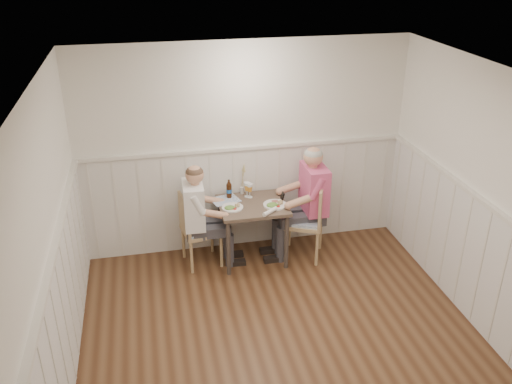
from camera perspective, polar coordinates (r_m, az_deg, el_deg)
The scene contains 16 objects.
ground_plane at distance 5.38m, azimuth 3.71°, elevation -17.24°, with size 4.50×4.50×0.00m, color #472B18.
room_shell at distance 4.49m, azimuth 4.24°, elevation -2.84°, with size 4.04×4.54×2.60m.
wainscot at distance 5.48m, azimuth 1.98°, elevation -7.15°, with size 4.00×4.49×1.34m.
dining_table at distance 6.48m, azimuth -0.37°, elevation -2.13°, with size 0.80×0.70×0.75m.
chair_right at distance 6.61m, azimuth 5.56°, elevation -2.72°, with size 0.61×0.61×0.98m.
chair_left at distance 6.49m, azimuth -6.28°, elevation -3.73°, with size 0.50×0.50×0.91m.
man_in_pink at distance 6.64m, azimuth 5.67°, elevation -1.89°, with size 0.66×0.46×1.44m.
diner_cream at distance 6.43m, azimuth -6.11°, elevation -3.39°, with size 0.62×0.43×1.32m.
plate_man at distance 6.38m, azimuth 1.96°, elevation -1.28°, with size 0.28×0.28×0.07m.
plate_diner at distance 6.32m, azimuth -2.59°, elevation -1.60°, with size 0.25×0.25×0.06m.
beer_glass_a at distance 6.54m, azimuth -0.66°, elevation 0.39°, with size 0.07×0.07×0.18m.
beer_glass_b at distance 6.55m, azimuth -0.95°, elevation 0.51°, with size 0.08×0.08×0.19m.
beer_bottle at distance 6.55m, azimuth -2.85°, elevation 0.24°, with size 0.07×0.07×0.24m.
rolled_napkin at distance 6.21m, azimuth 1.49°, elevation -2.07°, with size 0.20×0.17×0.05m.
grass_vase at distance 6.62m, azimuth -1.50°, elevation 1.27°, with size 0.05×0.05×0.41m.
gingham_mat at distance 6.53m, azimuth -3.28°, elevation -0.83°, with size 0.38×0.34×0.01m.
Camera 1 is at (-1.15, -3.79, 3.64)m, focal length 38.00 mm.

